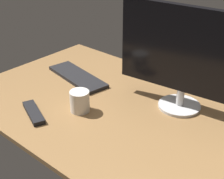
{
  "coord_description": "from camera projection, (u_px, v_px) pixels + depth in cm",
  "views": [
    {
      "loc": [
        76.12,
        -92.92,
        76.92
      ],
      "look_at": [
        -7.93,
        2.65,
        8.0
      ],
      "focal_mm": 53.96,
      "sensor_mm": 36.0,
      "label": 1
    }
  ],
  "objects": [
    {
      "name": "desk",
      "position": [
        122.0,
        112.0,
        1.42
      ],
      "size": [
        140.0,
        84.0,
        2.0
      ],
      "primitive_type": "cube",
      "color": "olive",
      "rests_on": "ground"
    },
    {
      "name": "monitor",
      "position": [
        185.0,
        54.0,
        1.32
      ],
      "size": [
        56.55,
        17.96,
        43.39
      ],
      "rotation": [
        0.0,
        0.0,
        0.12
      ],
      "color": "silver",
      "rests_on": "desk"
    },
    {
      "name": "keyboard",
      "position": [
        78.0,
        77.0,
        1.67
      ],
      "size": [
        37.47,
        17.98,
        1.67
      ],
      "primitive_type": "cube",
      "rotation": [
        0.0,
        0.0,
        -0.17
      ],
      "color": "black",
      "rests_on": "desk"
    },
    {
      "name": "tv_remote",
      "position": [
        34.0,
        113.0,
        1.38
      ],
      "size": [
        18.63,
        11.15,
        1.91
      ],
      "primitive_type": "cube",
      "rotation": [
        0.0,
        0.0,
        -0.38
      ],
      "color": "black",
      "rests_on": "desk"
    },
    {
      "name": "coffee_mug",
      "position": [
        80.0,
        101.0,
        1.39
      ],
      "size": [
        8.16,
        8.16,
        9.05
      ],
      "primitive_type": "cylinder",
      "color": "silver",
      "rests_on": "desk"
    }
  ]
}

